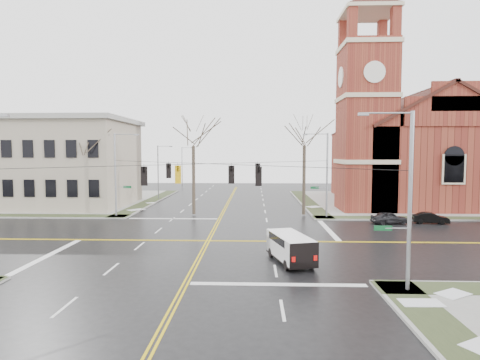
{
  "coord_description": "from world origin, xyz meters",
  "views": [
    {
      "loc": [
        3.72,
        -31.69,
        7.13
      ],
      "look_at": [
        2.35,
        6.0,
        4.49
      ],
      "focal_mm": 30.0,
      "sensor_mm": 36.0,
      "label": 1
    }
  ],
  "objects_px": {
    "signal_pole_nw": "(117,172)",
    "tree_nw_far": "(91,149)",
    "cargo_van": "(289,246)",
    "parked_car_a": "(389,218)",
    "streetlight_north_b": "(183,165)",
    "signal_pole_ne": "(325,172)",
    "church": "(407,143)",
    "parked_car_b": "(431,218)",
    "tree_nw_near": "(193,141)",
    "streetlight_north_a": "(159,170)",
    "tree_ne": "(304,141)",
    "signal_pole_se": "(407,196)"
  },
  "relations": [
    {
      "from": "tree_nw_near",
      "to": "tree_ne",
      "type": "height_order",
      "value": "tree_ne"
    },
    {
      "from": "signal_pole_se",
      "to": "signal_pole_nw",
      "type": "bearing_deg",
      "value": 134.55
    },
    {
      "from": "streetlight_north_a",
      "to": "tree_ne",
      "type": "distance_m",
      "value": 25.22
    },
    {
      "from": "streetlight_north_b",
      "to": "streetlight_north_a",
      "type": "bearing_deg",
      "value": -90.0
    },
    {
      "from": "streetlight_north_a",
      "to": "streetlight_north_b",
      "type": "bearing_deg",
      "value": 90.0
    },
    {
      "from": "streetlight_north_b",
      "to": "cargo_van",
      "type": "bearing_deg",
      "value": -72.86
    },
    {
      "from": "church",
      "to": "tree_ne",
      "type": "distance_m",
      "value": 19.51
    },
    {
      "from": "streetlight_north_b",
      "to": "tree_nw_far",
      "type": "distance_m",
      "value": 34.58
    },
    {
      "from": "signal_pole_se",
      "to": "tree_nw_near",
      "type": "relative_size",
      "value": 0.78
    },
    {
      "from": "streetlight_north_a",
      "to": "tree_ne",
      "type": "xyz_separation_m",
      "value": [
        19.88,
        -15.02,
        3.91
      ]
    },
    {
      "from": "church",
      "to": "tree_nw_far",
      "type": "bearing_deg",
      "value": -164.66
    },
    {
      "from": "signal_pole_se",
      "to": "streetlight_north_b",
      "type": "height_order",
      "value": "signal_pole_se"
    },
    {
      "from": "cargo_van",
      "to": "tree_nw_near",
      "type": "height_order",
      "value": "tree_nw_near"
    },
    {
      "from": "signal_pole_se",
      "to": "parked_car_b",
      "type": "relative_size",
      "value": 2.65
    },
    {
      "from": "streetlight_north_a",
      "to": "church",
      "type": "bearing_deg",
      "value": -5.19
    },
    {
      "from": "tree_nw_near",
      "to": "streetlight_north_a",
      "type": "bearing_deg",
      "value": 116.59
    },
    {
      "from": "church",
      "to": "tree_ne",
      "type": "xyz_separation_m",
      "value": [
        -15.54,
        -11.8,
        -0.06
      ]
    },
    {
      "from": "streetlight_north_b",
      "to": "tree_ne",
      "type": "bearing_deg",
      "value": -60.42
    },
    {
      "from": "church",
      "to": "cargo_van",
      "type": "relative_size",
      "value": 5.46
    },
    {
      "from": "signal_pole_ne",
      "to": "signal_pole_se",
      "type": "xyz_separation_m",
      "value": [
        0.0,
        -23.0,
        0.0
      ]
    },
    {
      "from": "parked_car_b",
      "to": "tree_nw_far",
      "type": "xyz_separation_m",
      "value": [
        -36.4,
        5.3,
        6.88
      ]
    },
    {
      "from": "signal_pole_ne",
      "to": "parked_car_a",
      "type": "relative_size",
      "value": 2.54
    },
    {
      "from": "signal_pole_nw",
      "to": "cargo_van",
      "type": "relative_size",
      "value": 1.79
    },
    {
      "from": "signal_pole_ne",
      "to": "streetlight_north_b",
      "type": "distance_m",
      "value": 42.61
    },
    {
      "from": "streetlight_north_b",
      "to": "parked_car_a",
      "type": "distance_m",
      "value": 48.63
    },
    {
      "from": "cargo_van",
      "to": "tree_nw_far",
      "type": "height_order",
      "value": "tree_nw_far"
    },
    {
      "from": "streetlight_north_a",
      "to": "parked_car_a",
      "type": "height_order",
      "value": "streetlight_north_a"
    },
    {
      "from": "cargo_van",
      "to": "tree_ne",
      "type": "distance_m",
      "value": 20.56
    },
    {
      "from": "tree_nw_far",
      "to": "parked_car_b",
      "type": "bearing_deg",
      "value": -8.29
    },
    {
      "from": "signal_pole_ne",
      "to": "signal_pole_se",
      "type": "height_order",
      "value": "same"
    },
    {
      "from": "signal_pole_se",
      "to": "tree_nw_far",
      "type": "relative_size",
      "value": 0.88
    },
    {
      "from": "parked_car_b",
      "to": "parked_car_a",
      "type": "bearing_deg",
      "value": 104.48
    },
    {
      "from": "streetlight_north_b",
      "to": "parked_car_a",
      "type": "bearing_deg",
      "value": -55.04
    },
    {
      "from": "signal_pole_nw",
      "to": "tree_nw_near",
      "type": "xyz_separation_m",
      "value": [
        8.2,
        1.44,
        3.37
      ]
    },
    {
      "from": "signal_pole_se",
      "to": "cargo_van",
      "type": "distance_m",
      "value": 8.61
    },
    {
      "from": "streetlight_north_b",
      "to": "signal_pole_ne",
      "type": "bearing_deg",
      "value": -58.95
    },
    {
      "from": "signal_pole_nw",
      "to": "tree_nw_far",
      "type": "distance_m",
      "value": 5.1
    },
    {
      "from": "signal_pole_se",
      "to": "streetlight_north_b",
      "type": "bearing_deg",
      "value": 110.27
    },
    {
      "from": "tree_ne",
      "to": "parked_car_a",
      "type": "bearing_deg",
      "value": -30.83
    },
    {
      "from": "church",
      "to": "parked_car_b",
      "type": "xyz_separation_m",
      "value": [
        -3.48,
        -16.25,
        -7.87
      ]
    },
    {
      "from": "parked_car_a",
      "to": "tree_nw_near",
      "type": "bearing_deg",
      "value": 69.15
    },
    {
      "from": "parked_car_a",
      "to": "tree_ne",
      "type": "bearing_deg",
      "value": 51.33
    },
    {
      "from": "tree_nw_far",
      "to": "parked_car_a",
      "type": "bearing_deg",
      "value": -9.81
    },
    {
      "from": "cargo_van",
      "to": "parked_car_a",
      "type": "bearing_deg",
      "value": 36.75
    },
    {
      "from": "signal_pole_nw",
      "to": "parked_car_b",
      "type": "bearing_deg",
      "value": -5.19
    },
    {
      "from": "signal_pole_nw",
      "to": "tree_ne",
      "type": "distance_m",
      "value": 20.88
    },
    {
      "from": "church",
      "to": "streetlight_north_b",
      "type": "relative_size",
      "value": 3.44
    },
    {
      "from": "signal_pole_ne",
      "to": "tree_nw_far",
      "type": "xyz_separation_m",
      "value": [
        -26.43,
        2.34,
        2.49
      ]
    },
    {
      "from": "signal_pole_ne",
      "to": "streetlight_north_a",
      "type": "height_order",
      "value": "signal_pole_ne"
    },
    {
      "from": "streetlight_north_a",
      "to": "streetlight_north_b",
      "type": "relative_size",
      "value": 1.0
    }
  ]
}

